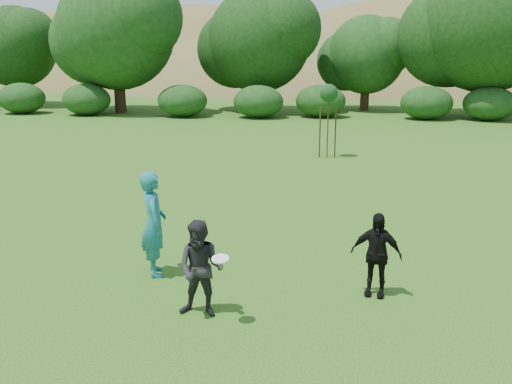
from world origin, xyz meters
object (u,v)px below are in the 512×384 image
(player_grey, at_px, (201,269))
(sapling, at_px, (329,95))
(player_black, at_px, (376,254))
(player_teal, at_px, (154,224))

(player_grey, xyz_separation_m, sapling, (1.44, 14.03, 1.62))
(player_black, bearing_deg, player_grey, -144.80)
(player_teal, xyz_separation_m, player_black, (4.10, -0.31, -0.25))
(sapling, bearing_deg, player_teal, -102.43)
(player_teal, xyz_separation_m, player_grey, (1.31, -1.54, -0.21))
(player_teal, bearing_deg, player_black, -119.93)
(player_teal, bearing_deg, player_grey, -165.29)
(player_black, relative_size, sapling, 0.53)
(sapling, bearing_deg, player_black, -84.01)
(player_black, bearing_deg, player_teal, -172.98)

